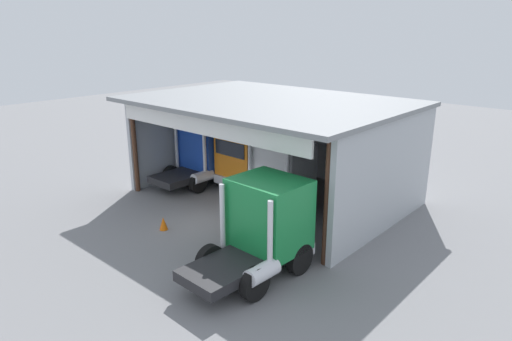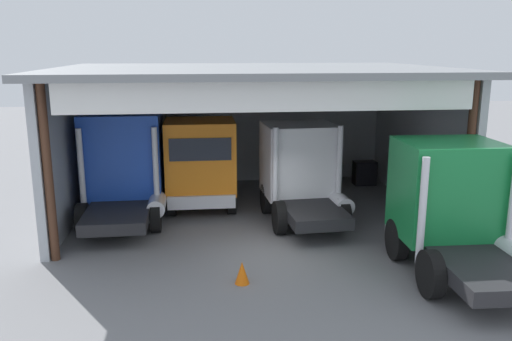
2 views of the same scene
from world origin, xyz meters
TOP-DOWN VIEW (x-y plane):
  - ground_plane at (0.00, 0.00)m, footprint 80.00×80.00m
  - workshop_shed at (0.00, 4.91)m, footprint 12.75×9.39m
  - truck_blue_yard_outside at (-4.34, 3.66)m, footprint 2.68×4.86m
  - truck_orange_center_bay at (-1.82, 4.34)m, footprint 2.53×4.26m
  - truck_white_right_bay at (1.51, 2.91)m, footprint 2.63×4.47m
  - truck_green_left_bay at (4.46, -1.68)m, footprint 2.67×4.74m
  - oil_drum at (3.80, 7.28)m, footprint 0.58×0.58m
  - tool_cart at (5.08, 7.00)m, footprint 0.90×0.60m
  - traffic_cone at (-0.93, -1.93)m, footprint 0.36×0.36m

SIDE VIEW (x-z plane):
  - ground_plane at x=0.00m, z-range 0.00..0.00m
  - traffic_cone at x=-0.93m, z-range 0.00..0.56m
  - oil_drum at x=3.80m, z-range 0.00..0.95m
  - tool_cart at x=5.08m, z-range 0.00..1.00m
  - truck_white_right_bay at x=1.51m, z-range 0.02..3.27m
  - truck_orange_center_bay at x=-1.82m, z-range 0.08..3.30m
  - truck_green_left_bay at x=4.46m, z-range 0.07..3.38m
  - truck_blue_yard_outside at x=-4.34m, z-range 0.09..3.65m
  - workshop_shed at x=0.00m, z-range 0.95..5.95m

